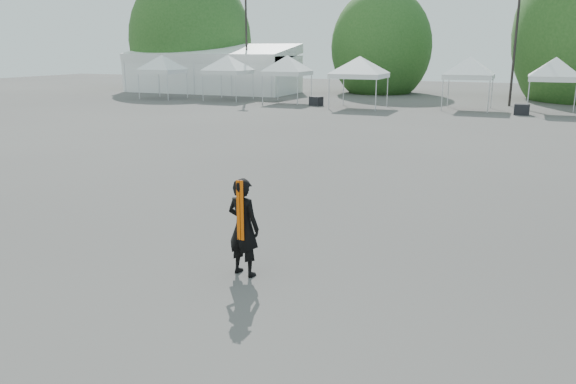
% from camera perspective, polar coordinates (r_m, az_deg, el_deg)
% --- Properties ---
extents(ground, '(120.00, 120.00, 0.00)m').
position_cam_1_polar(ground, '(10.85, -0.98, -6.25)').
color(ground, '#474442').
rests_on(ground, ground).
extents(marquee, '(15.00, 6.25, 4.23)m').
position_cam_1_polar(marquee, '(51.45, -7.74, 12.21)').
color(marquee, white).
rests_on(marquee, ground).
extents(light_pole_west, '(0.60, 0.25, 10.30)m').
position_cam_1_polar(light_pole_west, '(48.65, -4.28, 16.66)').
color(light_pole_west, black).
rests_on(light_pole_west, ground).
extents(light_pole_east, '(0.60, 0.25, 9.80)m').
position_cam_1_polar(light_pole_east, '(41.32, 22.27, 15.72)').
color(light_pole_east, black).
rests_on(light_pole_east, ground).
extents(tree_far_w, '(4.80, 4.80, 7.30)m').
position_cam_1_polar(tree_far_w, '(56.07, -9.86, 14.93)').
color(tree_far_w, '#382314').
rests_on(tree_far_w, ground).
extents(tree_mid_w, '(4.16, 4.16, 6.33)m').
position_cam_1_polar(tree_mid_w, '(50.75, 9.45, 14.33)').
color(tree_mid_w, '#382314').
rests_on(tree_mid_w, ground).
extents(tent_a, '(4.03, 4.03, 3.88)m').
position_cam_1_polar(tent_a, '(45.53, -12.70, 13.10)').
color(tent_a, silver).
rests_on(tent_a, ground).
extents(tent_b, '(4.25, 4.25, 3.88)m').
position_cam_1_polar(tent_b, '(43.40, -6.15, 13.31)').
color(tent_b, silver).
rests_on(tent_b, ground).
extents(tent_c, '(4.11, 4.11, 3.88)m').
position_cam_1_polar(tent_c, '(41.21, -0.07, 13.33)').
color(tent_c, silver).
rests_on(tent_c, ground).
extents(tent_d, '(4.67, 4.67, 3.88)m').
position_cam_1_polar(tent_d, '(37.78, 7.30, 13.13)').
color(tent_d, silver).
rests_on(tent_d, ground).
extents(tent_e, '(4.20, 4.20, 3.88)m').
position_cam_1_polar(tent_e, '(38.07, 18.01, 12.56)').
color(tent_e, silver).
rests_on(tent_e, ground).
extents(tent_f, '(4.03, 4.03, 3.88)m').
position_cam_1_polar(tent_f, '(37.50, 25.59, 11.86)').
color(tent_f, silver).
rests_on(tent_f, ground).
extents(man, '(0.70, 0.53, 1.72)m').
position_cam_1_polar(man, '(9.63, -4.55, -3.56)').
color(man, black).
rests_on(man, ground).
extents(crate_west, '(0.96, 0.86, 0.62)m').
position_cam_1_polar(crate_west, '(38.97, 2.88, 9.21)').
color(crate_west, black).
rests_on(crate_west, ground).
extents(crate_mid, '(0.85, 0.69, 0.63)m').
position_cam_1_polar(crate_mid, '(36.14, 22.66, 7.73)').
color(crate_mid, black).
rests_on(crate_mid, ground).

